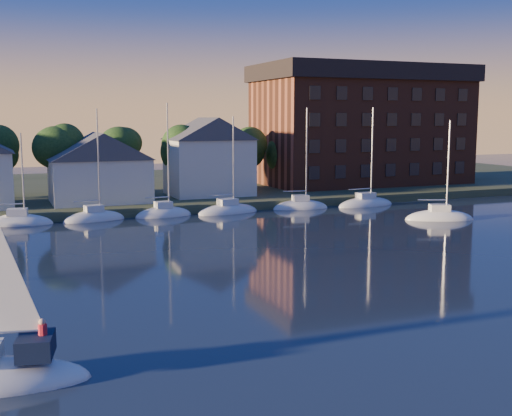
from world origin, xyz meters
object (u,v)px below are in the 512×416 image
clubhouse_centre (99,167)px  condo_block (361,124)px  drifting_sailboat_right (439,219)px  clubhouse_east (209,156)px

clubhouse_centre → condo_block: (40.00, 7.95, 4.66)m
clubhouse_centre → drifting_sailboat_right: drifting_sailboat_right is taller
condo_block → drifting_sailboat_right: bearing=-105.1°
condo_block → clubhouse_centre: bearing=-168.8°
clubhouse_east → drifting_sailboat_right: 29.80m
clubhouse_east → drifting_sailboat_right: (18.25, -22.80, -5.90)m
drifting_sailboat_right → condo_block: bearing=96.8°
condo_block → drifting_sailboat_right: 31.32m
clubhouse_centre → clubhouse_east: bearing=8.1°
clubhouse_centre → drifting_sailboat_right: bearing=-32.8°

